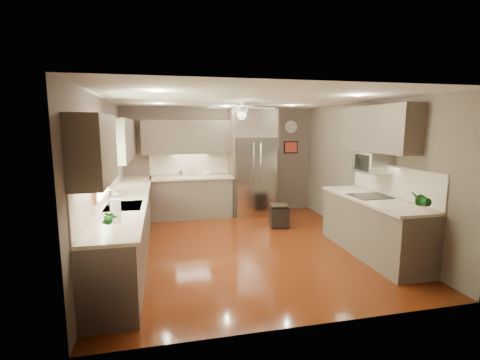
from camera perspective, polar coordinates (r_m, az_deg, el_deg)
name	(u,v)px	position (r m, az deg, el deg)	size (l,w,h in m)	color
floor	(246,246)	(6.15, 0.91, -10.84)	(5.00, 5.00, 0.00)	#4F260A
ceiling	(246,99)	(5.81, 0.98, 13.07)	(5.00, 5.00, 0.00)	white
wall_back	(221,161)	(8.28, -3.15, 3.16)	(4.50, 4.50, 0.00)	brown
wall_front	(305,210)	(3.51, 10.67, -4.89)	(4.50, 4.50, 0.00)	brown
wall_left	(104,180)	(5.75, -21.39, 0.01)	(5.00, 5.00, 0.00)	brown
wall_right	(365,172)	(6.74, 19.87, 1.32)	(5.00, 5.00, 0.00)	brown
canister_b	(180,174)	(7.89, -9.75, 1.00)	(0.09, 0.09, 0.14)	silver
canister_c	(192,172)	(7.95, -7.95, 1.24)	(0.12, 0.12, 0.19)	tan
soap_bottle	(117,191)	(5.87, -19.55, -1.76)	(0.09, 0.10, 0.21)	white
potted_plant_left	(109,219)	(4.01, -20.66, -5.94)	(0.16, 0.11, 0.30)	#175319
potted_plant_right	(420,200)	(5.14, 27.41, -2.86)	(0.20, 0.16, 0.36)	#175319
bowl	(207,175)	(7.94, -5.48, 0.81)	(0.21, 0.21, 0.05)	tan
left_run	(128,224)	(6.02, -17.96, -6.89)	(0.65, 4.70, 1.45)	brown
back_run	(192,196)	(8.02, -7.87, -2.64)	(1.85, 0.65, 1.45)	brown
uppers	(197,137)	(6.37, -7.11, 6.98)	(4.50, 4.70, 0.95)	brown
window	(100,164)	(5.22, -22.05, 2.45)	(0.05, 1.12, 0.92)	#BFF2B2
sink	(124,208)	(5.29, -18.55, -4.36)	(0.50, 0.70, 0.32)	silver
refrigerator	(253,164)	(8.10, 2.15, 2.60)	(1.06, 0.75, 2.45)	silver
right_run	(373,225)	(6.06, 20.99, -6.94)	(0.70, 2.20, 1.45)	brown
microwave	(373,162)	(6.14, 20.97, 2.72)	(0.43, 0.55, 0.34)	silver
ceiling_fan	(242,111)	(6.09, 0.29, 11.30)	(1.18, 1.18, 0.32)	white
recessed_lights	(238,101)	(6.19, -0.29, 12.76)	(2.84, 3.14, 0.01)	white
wall_clock	(291,127)	(8.69, 8.40, 8.63)	(0.30, 0.03, 0.30)	white
framed_print	(291,147)	(8.70, 8.34, 5.34)	(0.36, 0.03, 0.30)	black
stool	(279,216)	(7.25, 6.42, -5.85)	(0.41, 0.41, 0.45)	black
paper_towel	(116,211)	(4.38, -19.74, -4.81)	(0.12, 0.12, 0.31)	white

